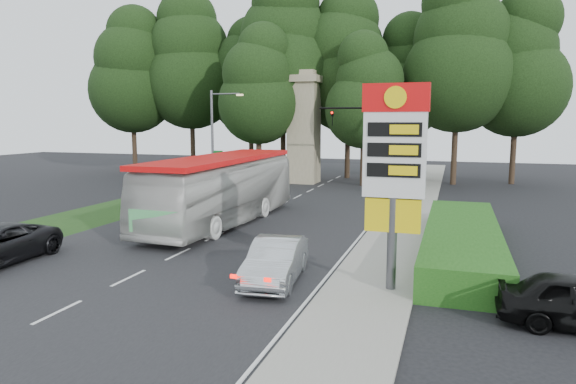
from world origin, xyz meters
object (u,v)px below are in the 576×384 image
(monument, at_px, (304,127))
(sedan_silver, at_px, (276,261))
(gas_station_pylon, at_px, (394,159))
(streetlight_signs, at_px, (215,136))
(traffic_signal_mast, at_px, (380,134))
(transit_bus, at_px, (222,190))

(monument, height_order, sedan_silver, monument)
(monument, distance_m, sedan_silver, 29.40)
(gas_station_pylon, height_order, streetlight_signs, streetlight_signs)
(streetlight_signs, distance_m, sedan_silver, 23.86)
(streetlight_signs, bearing_deg, monument, 58.03)
(traffic_signal_mast, bearing_deg, sedan_silver, -91.27)
(streetlight_signs, bearing_deg, sedan_silver, -58.90)
(gas_station_pylon, distance_m, transit_bus, 13.62)
(gas_station_pylon, bearing_deg, sedan_silver, -177.59)
(monument, height_order, transit_bus, monument)
(monument, xyz_separation_m, sedan_silver, (7.19, -28.17, -4.34))
(streetlight_signs, bearing_deg, gas_station_pylon, -51.04)
(transit_bus, bearing_deg, traffic_signal_mast, 65.39)
(monument, bearing_deg, streetlight_signs, -121.97)
(sedan_silver, bearing_deg, streetlight_signs, 114.26)
(monument, bearing_deg, transit_bus, -87.16)
(monument, distance_m, transit_bus, 19.69)
(gas_station_pylon, distance_m, streetlight_signs, 25.74)
(traffic_signal_mast, bearing_deg, transit_bus, -116.64)
(sedan_silver, bearing_deg, traffic_signal_mast, 81.89)
(traffic_signal_mast, bearing_deg, streetlight_signs, -171.08)
(transit_bus, bearing_deg, gas_station_pylon, -38.02)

